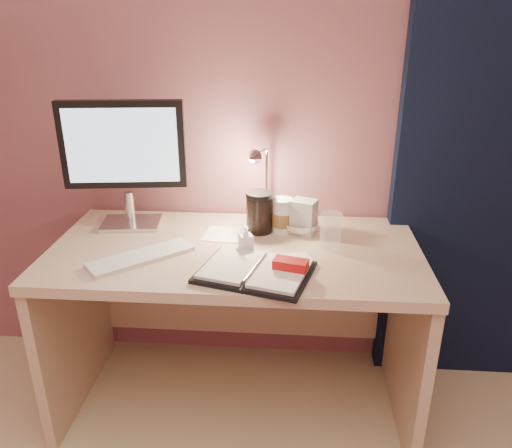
# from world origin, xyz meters

# --- Properties ---
(room) EXTENTS (3.50, 3.50, 3.50)m
(room) POSITION_xyz_m (0.95, 1.69, 1.14)
(room) COLOR #C6B28E
(room) RESTS_ON ground
(desk) EXTENTS (1.40, 0.70, 0.73)m
(desk) POSITION_xyz_m (0.00, 1.45, 0.50)
(desk) COLOR #C6A78C
(desk) RESTS_ON ground
(monitor) EXTENTS (0.49, 0.20, 0.52)m
(monitor) POSITION_xyz_m (-0.46, 1.56, 1.04)
(monitor) COLOR silver
(monitor) RESTS_ON desk
(keyboard) EXTENTS (0.36, 0.33, 0.02)m
(keyboard) POSITION_xyz_m (-0.33, 1.26, 0.74)
(keyboard) COLOR white
(keyboard) RESTS_ON desk
(planner) EXTENTS (0.43, 0.36, 0.06)m
(planner) POSITION_xyz_m (0.10, 1.18, 0.74)
(planner) COLOR black
(planner) RESTS_ON desk
(paper_a) EXTENTS (0.17, 0.17, 0.00)m
(paper_a) POSITION_xyz_m (0.23, 1.27, 0.73)
(paper_a) COLOR white
(paper_a) RESTS_ON desk
(paper_b) EXTENTS (0.17, 0.17, 0.00)m
(paper_b) POSITION_xyz_m (-0.06, 1.50, 0.73)
(paper_b) COLOR white
(paper_b) RESTS_ON desk
(coffee_cup) EXTENTS (0.09, 0.09, 0.14)m
(coffee_cup) POSITION_xyz_m (0.17, 1.55, 0.80)
(coffee_cup) COLOR silver
(coffee_cup) RESTS_ON desk
(clear_cup) EXTENTS (0.08, 0.08, 0.14)m
(clear_cup) POSITION_xyz_m (0.36, 1.41, 0.80)
(clear_cup) COLOR white
(clear_cup) RESTS_ON desk
(bowl) EXTENTS (0.15, 0.15, 0.04)m
(bowl) POSITION_xyz_m (0.25, 1.55, 0.75)
(bowl) COLOR silver
(bowl) RESTS_ON desk
(lotion_bottle) EXTENTS (0.06, 0.06, 0.10)m
(lotion_bottle) POSITION_xyz_m (0.05, 1.34, 0.78)
(lotion_bottle) COLOR silver
(lotion_bottle) RESTS_ON desk
(dark_jar) EXTENTS (0.11, 0.11, 0.15)m
(dark_jar) POSITION_xyz_m (0.08, 1.54, 0.80)
(dark_jar) COLOR black
(dark_jar) RESTS_ON desk
(product_box) EXTENTS (0.12, 0.10, 0.14)m
(product_box) POSITION_xyz_m (0.26, 1.53, 0.80)
(product_box) COLOR beige
(product_box) RESTS_ON desk
(desk_lamp) EXTENTS (0.13, 0.20, 0.33)m
(desk_lamp) POSITION_xyz_m (0.13, 1.61, 0.94)
(desk_lamp) COLOR silver
(desk_lamp) RESTS_ON desk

